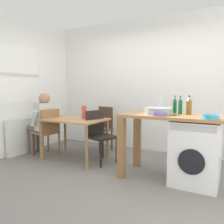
% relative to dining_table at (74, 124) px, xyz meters
% --- Properties ---
extents(ground_plane, '(5.46, 5.46, 0.00)m').
position_rel_dining_table_xyz_m(ground_plane, '(0.91, -0.48, -0.64)').
color(ground_plane, slate).
extents(wall_back, '(4.60, 0.10, 2.70)m').
position_rel_dining_table_xyz_m(wall_back, '(0.91, 1.27, 0.71)').
color(wall_back, white).
rests_on(wall_back, ground_plane).
extents(wall_window_side, '(0.12, 3.80, 2.70)m').
position_rel_dining_table_xyz_m(wall_window_side, '(-1.24, -0.47, 0.71)').
color(wall_window_side, white).
rests_on(wall_window_side, ground_plane).
extents(radiator, '(0.10, 0.80, 0.70)m').
position_rel_dining_table_xyz_m(radiator, '(-1.11, -0.18, -0.29)').
color(radiator, white).
rests_on(radiator, ground_plane).
extents(dining_table, '(1.10, 0.76, 0.74)m').
position_rel_dining_table_xyz_m(dining_table, '(0.00, 0.00, 0.00)').
color(dining_table, tan).
rests_on(dining_table, ground_plane).
extents(chair_person_seat, '(0.47, 0.47, 0.90)m').
position_rel_dining_table_xyz_m(chair_person_seat, '(-0.55, -0.11, -0.14)').
color(chair_person_seat, olive).
rests_on(chair_person_seat, ground_plane).
extents(chair_opposite, '(0.50, 0.50, 0.90)m').
position_rel_dining_table_xyz_m(chair_opposite, '(0.48, 0.07, -0.14)').
color(chair_opposite, black).
rests_on(chair_opposite, ground_plane).
extents(chair_spare_by_wall, '(0.48, 0.48, 0.90)m').
position_rel_dining_table_xyz_m(chair_spare_by_wall, '(0.12, 0.77, -0.14)').
color(chair_spare_by_wall, '#4C3323').
rests_on(chair_spare_by_wall, ground_plane).
extents(seated_person, '(0.54, 0.54, 1.20)m').
position_rel_dining_table_xyz_m(seated_person, '(-0.70, -0.08, 0.03)').
color(seated_person, '#595651').
rests_on(seated_person, ground_plane).
extents(kitchen_counter, '(1.50, 0.68, 0.92)m').
position_rel_dining_table_xyz_m(kitchen_counter, '(1.64, -0.10, 0.12)').
color(kitchen_counter, '#9E7042').
rests_on(kitchen_counter, ground_plane).
extents(washing_machine, '(0.60, 0.61, 0.86)m').
position_rel_dining_table_xyz_m(washing_machine, '(2.11, -0.10, -0.21)').
color(washing_machine, white).
rests_on(washing_machine, ground_plane).
extents(sink_basin, '(0.38, 0.38, 0.09)m').
position_rel_dining_table_xyz_m(sink_basin, '(1.59, -0.10, 0.32)').
color(sink_basin, '#9EA0A5').
rests_on(sink_basin, kitchen_counter).
extents(tap, '(0.02, 0.02, 0.28)m').
position_rel_dining_table_xyz_m(tap, '(1.59, 0.08, 0.42)').
color(tap, '#B2B2B7').
rests_on(tap, kitchen_counter).
extents(bottle_tall_green, '(0.06, 0.06, 0.26)m').
position_rel_dining_table_xyz_m(bottle_tall_green, '(1.76, 0.13, 0.39)').
color(bottle_tall_green, '#19592D').
rests_on(bottle_tall_green, kitchen_counter).
extents(bottle_squat_brown, '(0.06, 0.06, 0.26)m').
position_rel_dining_table_xyz_m(bottle_squat_brown, '(1.86, 0.05, 0.39)').
color(bottle_squat_brown, '#19592D').
rests_on(bottle_squat_brown, kitchen_counter).
extents(bottle_clear_small, '(0.08, 0.08, 0.26)m').
position_rel_dining_table_xyz_m(bottle_clear_small, '(1.98, 0.04, 0.40)').
color(bottle_clear_small, brown).
rests_on(bottle_clear_small, kitchen_counter).
extents(mixing_bowl, '(0.19, 0.19, 0.05)m').
position_rel_dining_table_xyz_m(mixing_bowl, '(1.66, -0.30, 0.31)').
color(mixing_bowl, slate).
rests_on(mixing_bowl, kitchen_counter).
extents(colander, '(0.20, 0.20, 0.06)m').
position_rel_dining_table_xyz_m(colander, '(2.30, -0.32, 0.31)').
color(colander, teal).
rests_on(colander, kitchen_counter).
extents(vase, '(0.09, 0.09, 0.23)m').
position_rel_dining_table_xyz_m(vase, '(0.15, 0.10, 0.21)').
color(vase, '#D84C38').
rests_on(vase, dining_table).
extents(scissors, '(0.15, 0.06, 0.01)m').
position_rel_dining_table_xyz_m(scissors, '(1.80, -0.20, 0.28)').
color(scissors, '#B2B2B7').
rests_on(scissors, kitchen_counter).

